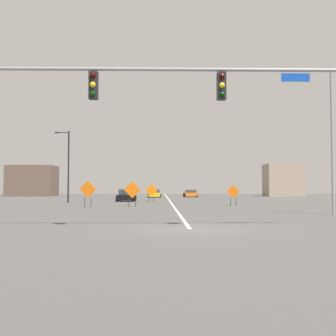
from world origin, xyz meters
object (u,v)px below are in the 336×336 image
object	(u,v)px
street_lamp_far_right	(67,163)
construction_sign_right_lane	(132,191)
street_lamp_near_left	(329,133)
car_yellow_approaching	(155,194)
traffic_signal_assembly	(99,97)
construction_sign_median_near	(151,191)
construction_sign_left_shoulder	(233,193)
construction_sign_right_shoulder	(88,190)
car_orange_mid	(190,193)
car_black_distant	(127,196)

from	to	relation	value
street_lamp_far_right	construction_sign_right_lane	distance (m)	11.58
street_lamp_near_left	car_yellow_approaching	size ratio (longest dim) A/B	2.07
traffic_signal_assembly	construction_sign_median_near	xyz separation A→B (m)	(1.40, 29.99, -3.82)
construction_sign_right_lane	construction_sign_left_shoulder	world-z (taller)	construction_sign_right_lane
construction_sign_right_lane	construction_sign_left_shoulder	bearing A→B (deg)	8.08
construction_sign_right_lane	construction_sign_right_shoulder	bearing A→B (deg)	-174.93
construction_sign_left_shoulder	car_orange_mid	xyz separation A→B (m)	(-1.27, 33.68, -0.54)
car_yellow_approaching	construction_sign_right_lane	bearing A→B (deg)	-92.57
construction_sign_left_shoulder	car_yellow_approaching	xyz separation A→B (m)	(-7.12, 30.72, -0.52)
street_lamp_far_right	car_orange_mid	distance (m)	30.19
construction_sign_left_shoulder	car_black_distant	xyz separation A→B (m)	(-10.08, 12.37, -0.49)
street_lamp_near_left	car_yellow_approaching	distance (m)	44.17
car_black_distant	car_yellow_approaching	bearing A→B (deg)	80.83
traffic_signal_assembly	car_yellow_approaching	bearing A→B (deg)	88.34
construction_sign_right_lane	street_lamp_far_right	bearing A→B (deg)	129.86
street_lamp_near_left	construction_sign_right_shoulder	xyz separation A→B (m)	(-15.71, 10.40, -3.41)
street_lamp_near_left	construction_sign_right_shoulder	size ratio (longest dim) A/B	4.02
traffic_signal_assembly	construction_sign_right_shoulder	distance (m)	19.42
construction_sign_median_near	car_orange_mid	bearing A→B (deg)	76.12
construction_sign_left_shoulder	car_black_distant	bearing A→B (deg)	129.17
construction_sign_right_lane	construction_sign_right_shoulder	world-z (taller)	construction_sign_right_shoulder
construction_sign_right_lane	car_yellow_approaching	distance (m)	31.98
construction_sign_left_shoulder	car_yellow_approaching	distance (m)	31.54
car_black_distant	street_lamp_near_left	bearing A→B (deg)	-60.69
street_lamp_far_right	car_orange_mid	bearing A→B (deg)	61.11
car_black_distant	car_orange_mid	world-z (taller)	car_black_distant
car_yellow_approaching	construction_sign_left_shoulder	bearing A→B (deg)	-76.95
traffic_signal_assembly	car_orange_mid	distance (m)	54.62
street_lamp_near_left	construction_sign_right_lane	xyz separation A→B (m)	(-12.12, 10.72, -3.46)
traffic_signal_assembly	construction_sign_right_lane	distance (m)	19.41
street_lamp_far_right	car_yellow_approaching	size ratio (longest dim) A/B	1.77
construction_sign_right_shoulder	street_lamp_near_left	bearing A→B (deg)	-33.51
street_lamp_far_right	construction_sign_left_shoulder	bearing A→B (deg)	-25.20
traffic_signal_assembly	construction_sign_right_lane	world-z (taller)	traffic_signal_assembly
construction_sign_right_lane	construction_sign_right_shoulder	xyz separation A→B (m)	(-3.59, -0.32, 0.05)
street_lamp_far_right	construction_sign_median_near	world-z (taller)	street_lamp_far_right
street_lamp_far_right	car_yellow_approaching	distance (m)	25.10
street_lamp_near_left	construction_sign_median_near	bearing A→B (deg)	116.41
construction_sign_left_shoulder	car_black_distant	world-z (taller)	construction_sign_left_shoulder
construction_sign_left_shoulder	car_black_distant	distance (m)	15.97
street_lamp_far_right	construction_sign_right_shoulder	xyz separation A→B (m)	(3.62, -8.95, -2.71)
construction_sign_median_near	construction_sign_left_shoulder	bearing A→B (deg)	-53.51
traffic_signal_assembly	construction_sign_left_shoulder	bearing A→B (deg)	67.01
traffic_signal_assembly	construction_sign_median_near	size ratio (longest dim) A/B	7.62
street_lamp_far_right	construction_sign_right_lane	bearing A→B (deg)	-50.14
street_lamp_far_right	construction_sign_left_shoulder	xyz separation A→B (m)	(15.76, -7.42, -2.93)
traffic_signal_assembly	car_yellow_approaching	xyz separation A→B (m)	(1.48, 50.99, -4.42)
car_black_distant	car_yellow_approaching	distance (m)	18.59
construction_sign_right_shoulder	construction_sign_right_lane	bearing A→B (deg)	5.07
construction_sign_median_near	street_lamp_near_left	bearing A→B (deg)	-63.59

